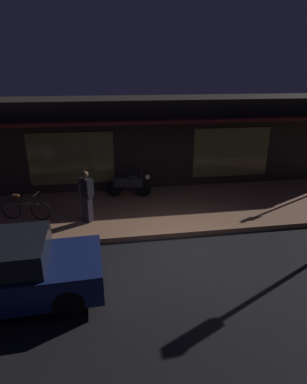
{
  "coord_description": "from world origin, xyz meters",
  "views": [
    {
      "loc": [
        -1.97,
        -7.08,
        4.64
      ],
      "look_at": [
        -0.45,
        2.4,
        0.95
      ],
      "focal_mm": 29.63,
      "sensor_mm": 36.0,
      "label": 1
    }
  ],
  "objects_px": {
    "motorcycle": "(129,184)",
    "parked_car_far": "(1,272)",
    "person_photographer": "(86,195)",
    "bicycle_parked": "(26,209)"
  },
  "relations": [
    {
      "from": "motorcycle",
      "to": "parked_car_far",
      "type": "distance_m",
      "value": 6.09
    },
    {
      "from": "person_photographer",
      "to": "parked_car_far",
      "type": "xyz_separation_m",
      "value": [
        -1.67,
        -3.29,
        -0.32
      ]
    },
    {
      "from": "motorcycle",
      "to": "bicycle_parked",
      "type": "xyz_separation_m",
      "value": [
        -3.45,
        -1.47,
        -0.14
      ]
    },
    {
      "from": "motorcycle",
      "to": "parked_car_far",
      "type": "xyz_separation_m",
      "value": [
        -3.16,
        -5.21,
        0.06
      ]
    },
    {
      "from": "bicycle_parked",
      "to": "parked_car_far",
      "type": "distance_m",
      "value": 3.75
    },
    {
      "from": "motorcycle",
      "to": "person_photographer",
      "type": "distance_m",
      "value": 2.46
    },
    {
      "from": "motorcycle",
      "to": "person_photographer",
      "type": "height_order",
      "value": "person_photographer"
    },
    {
      "from": "motorcycle",
      "to": "parked_car_far",
      "type": "height_order",
      "value": "parked_car_far"
    },
    {
      "from": "motorcycle",
      "to": "bicycle_parked",
      "type": "height_order",
      "value": "motorcycle"
    },
    {
      "from": "parked_car_far",
      "to": "bicycle_parked",
      "type": "bearing_deg",
      "value": 94.51
    }
  ]
}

